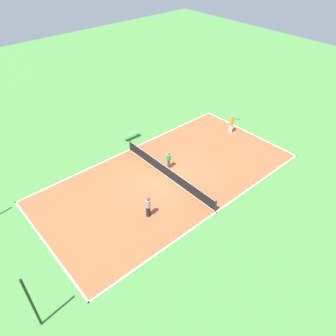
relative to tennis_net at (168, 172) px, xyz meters
name	(u,v)px	position (x,y,z in m)	size (l,w,h in m)	color
ground_plane	(168,177)	(0.00, 0.00, -0.52)	(80.00, 80.00, 0.00)	#47843D
court_surface	(168,177)	(0.00, 0.00, -0.51)	(9.98, 19.79, 0.02)	#B75633
tennis_net	(168,172)	(0.00, 0.00, 0.00)	(9.78, 0.10, 0.97)	black
bench	(132,135)	(6.22, -1.16, -0.13)	(0.36, 1.58, 0.45)	#4C8C4C
player_center_orange	(232,123)	(1.08, -8.60, 0.52)	(0.76, 0.97, 1.75)	white
player_baseline_gray	(148,205)	(-2.19, 3.66, 0.47)	(0.46, 0.46, 1.69)	black
player_far_green	(169,159)	(0.88, -0.84, 0.34)	(0.51, 0.51, 1.49)	#4C4C51
tennis_ball_midcourt	(226,126)	(2.06, -9.12, -0.46)	(0.07, 0.07, 0.07)	#CCE033
tennis_ball_near_net	(155,173)	(1.03, 0.41, -0.46)	(0.07, 0.07, 0.07)	#CCE033
fence_post_back_left	(32,303)	(-4.40, 12.16, 1.36)	(0.12, 0.12, 3.75)	black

